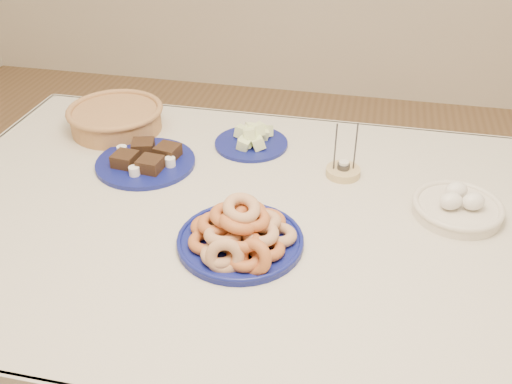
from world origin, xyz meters
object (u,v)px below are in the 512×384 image
(brownie_plate, at_px, (146,160))
(egg_bowl, at_px, (458,207))
(wicker_basket, at_px, (116,117))
(candle_holder, at_px, (343,171))
(dining_table, at_px, (260,250))
(donut_platter, at_px, (240,233))
(melon_plate, at_px, (252,140))

(brownie_plate, relative_size, egg_bowl, 0.97)
(wicker_basket, xyz_separation_m, candle_holder, (0.70, -0.12, -0.03))
(dining_table, relative_size, candle_holder, 11.18)
(dining_table, height_order, candle_holder, candle_holder)
(brownie_plate, relative_size, candle_holder, 1.78)
(donut_platter, height_order, brownie_plate, donut_platter)
(melon_plate, relative_size, candle_holder, 1.76)
(donut_platter, bearing_deg, melon_plate, 99.41)
(melon_plate, bearing_deg, egg_bowl, -22.88)
(candle_holder, distance_m, egg_bowl, 0.31)
(dining_table, xyz_separation_m, donut_platter, (-0.02, -0.12, 0.14))
(dining_table, height_order, donut_platter, donut_platter)
(dining_table, bearing_deg, wicker_basket, 146.20)
(donut_platter, bearing_deg, brownie_plate, 139.33)
(brownie_plate, relative_size, wicker_basket, 0.75)
(wicker_basket, bearing_deg, dining_table, -33.80)
(donut_platter, relative_size, melon_plate, 1.11)
(melon_plate, distance_m, candle_holder, 0.30)
(wicker_basket, relative_size, candle_holder, 2.39)
(melon_plate, distance_m, brownie_plate, 0.31)
(brownie_plate, bearing_deg, wicker_basket, 132.22)
(egg_bowl, bearing_deg, donut_platter, -154.58)
(wicker_basket, bearing_deg, candle_holder, -9.84)
(donut_platter, bearing_deg, wicker_basket, 136.80)
(brownie_plate, distance_m, candle_holder, 0.54)
(donut_platter, height_order, egg_bowl, donut_platter)
(candle_holder, bearing_deg, donut_platter, -119.28)
(donut_platter, height_order, wicker_basket, donut_platter)
(wicker_basket, distance_m, candle_holder, 0.71)
(candle_holder, xyz_separation_m, egg_bowl, (0.28, -0.12, 0.01))
(donut_platter, relative_size, brownie_plate, 1.09)
(dining_table, distance_m, candle_holder, 0.31)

